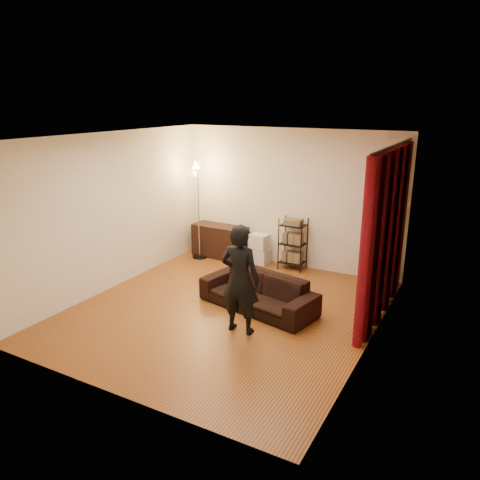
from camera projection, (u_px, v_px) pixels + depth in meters
The scene contains 14 objects.
floor at pixel (225, 310), 7.41m from camera, with size 5.00×5.00×0.00m, color #935C24.
ceiling at pixel (224, 137), 6.63m from camera, with size 5.00×5.00×0.00m, color white.
wall_back at pixel (290, 199), 9.12m from camera, with size 5.00×5.00×0.00m, color silver.
wall_front at pixel (104, 283), 4.92m from camera, with size 5.00×5.00×0.00m, color silver.
wall_left at pixel (112, 212), 8.06m from camera, with size 5.00×5.00×0.00m, color silver.
wall_right at pixel (376, 250), 5.99m from camera, with size 5.00×5.00×0.00m, color silver.
curtain_rod at pixel (395, 145), 6.62m from camera, with size 0.04×0.04×2.65m, color black.
curtain at pixel (385, 234), 7.01m from camera, with size 0.22×2.65×2.55m, color maroon, non-canonical shape.
sofa at pixel (258, 292), 7.41m from camera, with size 1.91×0.75×0.56m, color black.
person at pixel (240, 279), 6.53m from camera, with size 0.58×0.38×1.59m, color black.
media_cabinet at pixel (220, 241), 9.84m from camera, with size 1.17×0.44×0.68m, color black.
storage_boxes at pixel (259, 249), 9.46m from camera, with size 0.37×0.30×0.61m, color beige, non-canonical shape.
wire_shelf at pixel (293, 244), 9.08m from camera, with size 0.47×0.33×1.03m, color black, non-canonical shape.
floor_lamp at pixel (199, 210), 9.59m from camera, with size 0.37×0.37×2.05m, color silver, non-canonical shape.
Camera 1 is at (3.46, -5.83, 3.21)m, focal length 35.00 mm.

